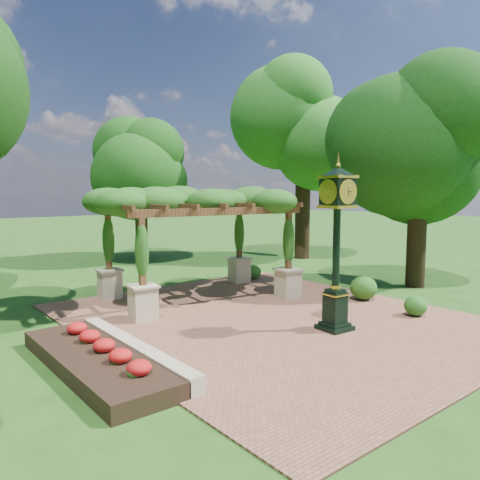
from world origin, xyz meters
TOP-DOWN VIEW (x-y plane):
  - ground at (0.00, 0.00)m, footprint 120.00×120.00m
  - brick_plaza at (0.00, 1.00)m, footprint 10.00×12.00m
  - border_wall at (-4.60, 0.50)m, footprint 0.35×5.00m
  - flower_bed at (-5.50, 0.50)m, footprint 1.50×5.00m
  - pedestal_clock at (0.53, -0.87)m, footprint 0.92×0.92m
  - pergola at (-0.18, 4.51)m, footprint 6.51×4.50m
  - sundial at (-0.94, 7.30)m, footprint 0.53×0.53m
  - shrub_front at (3.47, -1.47)m, footprint 0.71×0.71m
  - shrub_mid at (3.96, 0.74)m, footprint 1.08×1.08m
  - shrub_back at (3.50, 5.94)m, footprint 0.69×0.69m
  - tree_north at (2.70, 14.40)m, footprint 4.27×4.27m
  - tree_east_far at (9.75, 9.10)m, footprint 5.27×5.27m
  - tree_east_near at (7.58, 0.98)m, footprint 4.97×4.97m

SIDE VIEW (x-z plane):
  - ground at x=0.00m, z-range 0.00..0.00m
  - brick_plaza at x=0.00m, z-range 0.00..0.04m
  - flower_bed at x=-5.50m, z-range 0.00..0.36m
  - border_wall at x=-4.60m, z-range 0.00..0.40m
  - shrub_back at x=3.50m, z-range 0.04..0.63m
  - shrub_front at x=3.47m, z-range 0.04..0.63m
  - sundial at x=-0.94m, z-range -0.06..0.85m
  - shrub_mid at x=3.96m, z-range 0.04..0.85m
  - pedestal_clock at x=0.53m, z-range 0.43..4.84m
  - pergola at x=-0.18m, z-range 1.23..5.09m
  - tree_north at x=2.70m, z-range 1.38..8.80m
  - tree_east_near at x=7.58m, z-range 1.60..10.15m
  - tree_east_far at x=9.75m, z-range 2.02..12.88m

